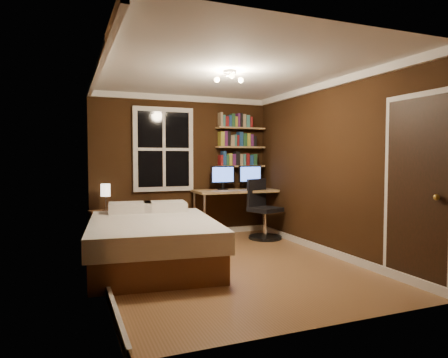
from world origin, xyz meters
name	(u,v)px	position (x,y,z in m)	size (l,w,h in m)	color
floor	(227,264)	(0.00, 0.00, 0.00)	(4.20, 4.20, 0.00)	brown
wall_back	(182,166)	(0.00, 2.10, 1.25)	(3.20, 0.04, 2.50)	black
wall_left	(98,171)	(-1.60, 0.00, 1.25)	(0.04, 4.20, 2.50)	black
wall_right	(329,168)	(1.60, 0.00, 1.25)	(0.04, 4.20, 2.50)	black
ceiling	(227,72)	(0.00, 0.00, 2.50)	(3.20, 4.20, 0.02)	white
window	(164,149)	(-0.35, 2.06, 1.55)	(1.06, 0.06, 1.46)	silver
door	(416,192)	(1.59, -1.55, 1.02)	(0.03, 0.82, 2.05)	black
door_knob	(437,197)	(1.55, -1.85, 1.00)	(0.06, 0.06, 0.06)	gold
ceiling_fixture	(230,79)	(0.00, -0.10, 2.40)	(0.44, 0.44, 0.18)	beige
bookshelf_lower	(240,166)	(1.08, 1.98, 1.25)	(0.92, 0.22, 0.03)	#9C7A4B
books_row_lower	(240,159)	(1.08, 1.98, 1.38)	(0.66, 0.16, 0.23)	maroon
bookshelf_middle	(240,147)	(1.08, 1.98, 1.60)	(0.92, 0.22, 0.03)	#9C7A4B
books_row_middle	(240,140)	(1.08, 1.98, 1.73)	(0.66, 0.16, 0.23)	navy
bookshelf_upper	(240,128)	(1.08, 1.98, 1.95)	(0.92, 0.22, 0.03)	#9C7A4B
books_row_upper	(240,121)	(1.08, 1.98, 2.08)	(0.66, 0.16, 0.23)	#255830
bed	(153,241)	(-0.91, 0.35, 0.32)	(1.82, 2.35, 0.74)	brown
nightstand	(106,228)	(-1.36, 1.85, 0.27)	(0.44, 0.44, 0.55)	brown
bedside_lamp	(106,197)	(-1.36, 1.85, 0.77)	(0.15, 0.15, 0.43)	white
radiator	(176,221)	(-0.15, 1.99, 0.30)	(0.40, 0.14, 0.59)	silver
desk	(242,193)	(1.01, 1.75, 0.77)	(1.75, 0.66, 0.83)	#9C7A4B
monitor_left	(223,178)	(0.67, 1.84, 1.05)	(0.45, 0.12, 0.43)	black
monitor_right	(250,177)	(1.21, 1.84, 1.05)	(0.45, 0.12, 0.43)	black
desk_lamp	(279,177)	(1.68, 1.58, 1.05)	(0.14, 0.32, 0.44)	silver
office_chair	(263,216)	(1.23, 1.35, 0.40)	(0.60, 0.60, 1.03)	black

